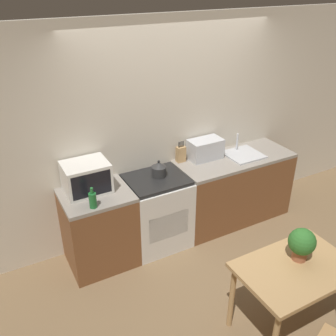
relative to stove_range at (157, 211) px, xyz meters
name	(u,v)px	position (x,y,z in m)	size (l,w,h in m)	color
ground_plane	(217,266)	(0.40, -0.71, -0.45)	(16.00, 16.00, 0.00)	brown
wall_back	(173,129)	(0.40, 0.34, 0.85)	(10.00, 0.06, 2.60)	beige
counter_left_run	(99,228)	(-0.71, 0.00, 0.00)	(0.73, 0.62, 0.90)	brown
counter_right_run	(232,188)	(1.11, 0.00, 0.00)	(1.53, 0.62, 0.90)	brown
stove_range	(157,211)	(0.00, 0.00, 0.00)	(0.70, 0.62, 0.90)	silver
kettle	(159,169)	(0.05, 0.03, 0.54)	(0.17, 0.17, 0.20)	#2D2D2D
microwave	(86,177)	(-0.77, 0.10, 0.62)	(0.47, 0.37, 0.33)	silver
bottle	(93,200)	(-0.81, -0.23, 0.54)	(0.08, 0.08, 0.22)	#1E662D
knife_block	(181,154)	(0.45, 0.23, 0.55)	(0.11, 0.07, 0.27)	tan
toaster_oven	(205,149)	(0.77, 0.17, 0.58)	(0.42, 0.25, 0.25)	silver
sink_basin	(243,154)	(1.24, 0.01, 0.47)	(0.44, 0.42, 0.24)	silver
dining_table	(295,276)	(0.48, -1.70, 0.20)	(1.00, 0.67, 0.74)	tan
potted_plant	(302,243)	(0.57, -1.63, 0.47)	(0.24, 0.24, 0.31)	#9E5B3D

